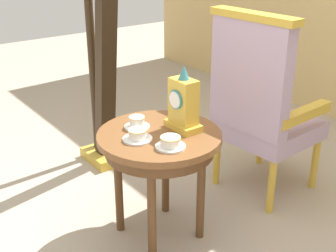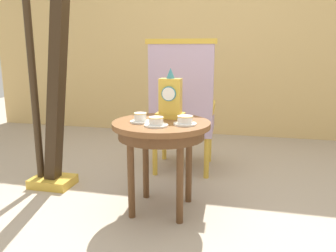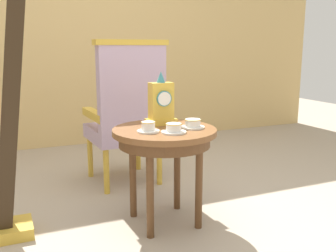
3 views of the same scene
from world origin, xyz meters
The scene contains 8 objects.
ground_plane centered at (0.00, 0.00, 0.00)m, with size 10.00×10.00×0.00m, color tan.
side_table centered at (-0.03, 0.00, 0.52)m, with size 0.63×0.63×0.60m.
teacup_left centered at (-0.15, -0.05, 0.63)m, with size 0.13×0.13×0.06m.
teacup_right centered at (-0.03, -0.13, 0.63)m, with size 0.15×0.15×0.06m.
teacup_center centered at (0.13, -0.05, 0.63)m, with size 0.14×0.14×0.06m.
mantel_clock centered at (0.00, 0.13, 0.74)m, with size 0.19×0.11×0.34m.
armchair centered at (-0.03, 0.74, 0.59)m, with size 0.58×0.56×1.14m.
harp centered at (-0.94, 0.18, 0.74)m, with size 0.40×0.24×1.83m.
Camera 1 is at (1.68, -1.22, 1.56)m, focal length 49.13 mm.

